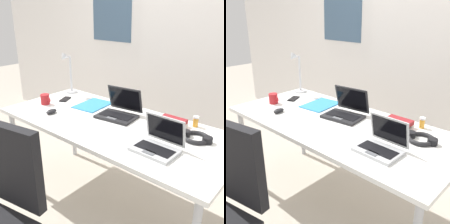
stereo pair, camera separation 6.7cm
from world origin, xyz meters
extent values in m
plane|color=#B7AD9E|center=(0.00, 0.00, 0.00)|extent=(12.00, 12.00, 0.00)
cube|color=silver|center=(0.00, 1.10, 1.30)|extent=(6.00, 0.12, 2.60)
cube|color=#3F5972|center=(-0.90, 1.04, 1.55)|extent=(0.56, 0.01, 0.76)
cube|color=white|center=(0.00, 0.00, 0.72)|extent=(1.80, 0.80, 0.03)
cylinder|color=#B2B5BA|center=(-0.84, -0.34, 0.35)|extent=(0.04, 0.04, 0.71)
cylinder|color=#B2B5BA|center=(-0.84, 0.34, 0.35)|extent=(0.04, 0.04, 0.71)
cylinder|color=silver|center=(-0.80, 0.31, 0.75)|extent=(0.12, 0.12, 0.02)
cylinder|color=silver|center=(-0.80, 0.31, 0.93)|extent=(0.02, 0.02, 0.34)
cylinder|color=silver|center=(-0.80, 0.27, 1.10)|extent=(0.01, 0.08, 0.01)
cone|color=silver|center=(-0.80, 0.23, 1.10)|extent=(0.07, 0.09, 0.09)
cube|color=#232326|center=(-0.03, 0.08, 0.75)|extent=(0.32, 0.24, 0.02)
cube|color=black|center=(-0.03, 0.08, 0.76)|extent=(0.27, 0.14, 0.00)
cube|color=#595B60|center=(-0.02, 0.02, 0.76)|extent=(0.09, 0.05, 0.00)
cube|color=#232326|center=(-0.04, 0.21, 0.86)|extent=(0.30, 0.10, 0.20)
cube|color=black|center=(-0.04, 0.20, 0.86)|extent=(0.27, 0.08, 0.17)
cube|color=#B7BABC|center=(0.48, -0.17, 0.75)|extent=(0.27, 0.19, 0.02)
cube|color=black|center=(0.48, -0.17, 0.76)|extent=(0.23, 0.10, 0.00)
cube|color=#595B60|center=(0.48, -0.23, 0.76)|extent=(0.07, 0.04, 0.00)
cube|color=#B7BABC|center=(0.48, -0.06, 0.85)|extent=(0.26, 0.05, 0.18)
cube|color=black|center=(0.48, -0.07, 0.85)|extent=(0.24, 0.04, 0.15)
ellipsoid|color=black|center=(-0.48, -0.19, 0.76)|extent=(0.06, 0.10, 0.03)
cube|color=black|center=(-0.67, 0.11, 0.74)|extent=(0.12, 0.15, 0.01)
torus|color=black|center=(0.59, 0.14, 0.75)|extent=(0.18, 0.18, 0.03)
cylinder|color=black|center=(0.52, 0.14, 0.76)|extent=(0.06, 0.06, 0.04)
cylinder|color=black|center=(0.67, 0.14, 0.76)|extent=(0.06, 0.06, 0.04)
cylinder|color=gold|center=(0.50, 0.33, 0.77)|extent=(0.04, 0.04, 0.06)
cylinder|color=white|center=(0.50, 0.33, 0.81)|extent=(0.04, 0.04, 0.01)
cube|color=#4C4C51|center=(0.36, 0.25, 0.75)|extent=(0.20, 0.17, 0.02)
cube|color=maroon|center=(0.37, 0.23, 0.78)|extent=(0.19, 0.12, 0.03)
cube|color=#338CC6|center=(-0.36, 0.17, 0.74)|extent=(0.26, 0.33, 0.01)
cylinder|color=#B21E23|center=(-0.71, -0.08, 0.78)|extent=(0.08, 0.08, 0.09)
torus|color=#B21E23|center=(-0.66, -0.08, 0.79)|extent=(0.05, 0.01, 0.05)
cube|color=black|center=(-0.05, -0.79, 0.73)|extent=(0.42, 0.14, 0.48)
camera|label=1|loc=(1.20, -1.39, 1.54)|focal=43.20mm
camera|label=2|loc=(1.25, -1.35, 1.54)|focal=43.20mm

